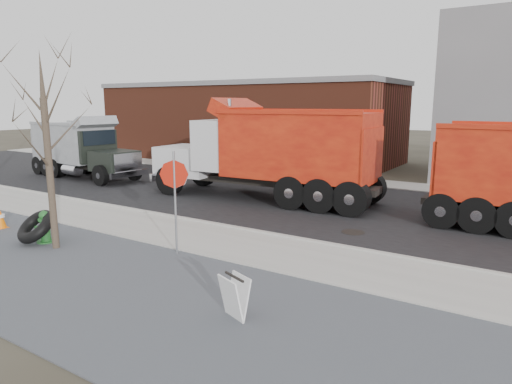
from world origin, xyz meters
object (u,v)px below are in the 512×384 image
Objects in this scene: fire_hydrant at (45,228)px; truck_tire at (36,227)px; dump_truck_red_b at (269,150)px; dump_truck_grey at (81,147)px; stop_sign at (175,185)px; sandwich_board at (234,297)px.

truck_tire is at bearing -111.50° from fire_hydrant.
dump_truck_red_b is 11.26m from dump_truck_grey.
truck_tire is (-0.13, -0.18, 0.07)m from fire_hydrant.
dump_truck_red_b reaches higher than truck_tire.
truck_tire is 4.38m from stop_sign.
stop_sign is 0.28× the size of dump_truck_red_b.
stop_sign reaches higher than truck_tire.
dump_truck_red_b is 1.36× the size of dump_truck_grey.
fire_hydrant reaches higher than sandwich_board.
dump_truck_grey is at bearing -1.50° from dump_truck_red_b.
sandwich_board is at bearing -5.76° from truck_tire.
fire_hydrant is at bearing 52.40° from truck_tire.
sandwich_board is (7.28, -0.73, -0.06)m from truck_tire.
dump_truck_grey is at bearing 172.70° from sandwich_board.
truck_tire is 0.13× the size of dump_truck_red_b.
fire_hydrant is 4.23m from stop_sign.
stop_sign is 7.34m from dump_truck_red_b.
fire_hydrant is 0.13× the size of dump_truck_grey.
truck_tire is at bearing 70.82° from dump_truck_red_b.
truck_tire is 12.10m from dump_truck_grey.
sandwich_board is at bearing -23.70° from dump_truck_grey.
fire_hydrant is at bearing 71.36° from dump_truck_red_b.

